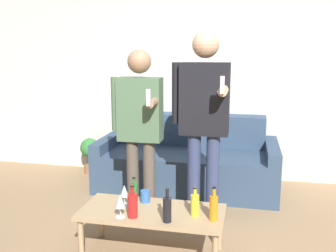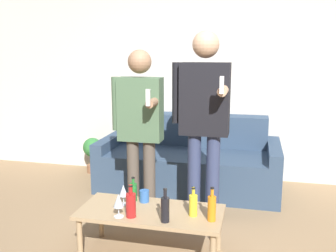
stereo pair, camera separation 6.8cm
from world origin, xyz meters
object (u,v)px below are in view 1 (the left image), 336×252
Objects in this scene: couch at (188,162)px; person_standing_left at (140,122)px; person_standing_right at (204,113)px; bottle_orange at (133,205)px; coffee_table at (152,215)px.

couch is 1.28× the size of person_standing_left.
bottle_orange is at bearing -117.62° from person_standing_right.
person_standing_left is 0.60m from person_standing_right.
coffee_table is (-0.02, -1.61, 0.04)m from couch.
person_standing_right is (0.59, 0.04, 0.10)m from person_standing_left.
couch is 1.76m from bottle_orange.
coffee_table is 0.92m from person_standing_left.
couch is at bearing 85.59° from bottle_orange.
couch is 1.84× the size of coffee_table.
person_standing_right reaches higher than coffee_table.
bottle_orange is 0.14× the size of person_standing_right.
bottle_orange is 0.16× the size of person_standing_left.
bottle_orange is 1.08m from person_standing_right.
person_standing_left is at bearing 102.14° from bottle_orange.
person_standing_left reaches higher than coffee_table.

